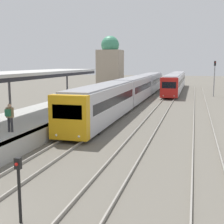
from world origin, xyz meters
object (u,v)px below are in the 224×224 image
train_far (175,81)px  signal_mast_far (214,74)px  person_on_platform (10,115)px  signal_post_near (19,183)px  train_near (134,88)px

train_far → signal_mast_far: bearing=-53.7°
person_on_platform → train_far: bearing=80.6°
person_on_platform → train_far: (6.98, 41.95, -0.27)m
train_far → signal_mast_far: signal_mast_far is taller
signal_post_near → person_on_platform: bearing=124.4°
signal_mast_far → train_near: bearing=-137.1°
person_on_platform → train_near: bearing=83.2°
train_far → signal_mast_far: (6.20, -8.44, 1.58)m
signal_post_near → signal_mast_far: size_ratio=0.40×
person_on_platform → train_far: size_ratio=0.06×
train_far → signal_post_near: train_far is taller
person_on_platform → signal_mast_far: bearing=68.5°
train_far → signal_post_near: 49.49m
train_near → signal_mast_far: (10.33, 9.60, 1.56)m
person_on_platform → signal_mast_far: 36.03m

